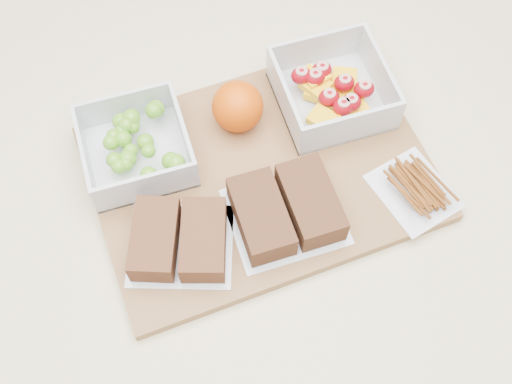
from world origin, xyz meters
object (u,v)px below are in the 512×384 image
orange (238,107)px  sandwich_bag_center (286,210)px  cutting_board (261,173)px  sandwich_bag_left (179,240)px  grape_container (137,145)px  pretzel_bag (415,188)px  fruit_container (332,91)px

orange → sandwich_bag_center: (0.01, -0.15, -0.01)m
cutting_board → sandwich_bag_left: 0.14m
grape_container → orange: 0.14m
grape_container → orange: bearing=5.2°
cutting_board → grape_container: size_ratio=3.23×
grape_container → orange: size_ratio=1.94×
cutting_board → orange: orange is taller
cutting_board → orange: bearing=90.2°
cutting_board → pretzel_bag: (0.17, -0.09, 0.02)m
orange → sandwich_bag_left: bearing=-127.7°
fruit_container → orange: bearing=177.2°
cutting_board → orange: size_ratio=6.25×
grape_container → sandwich_bag_left: bearing=-82.4°
cutting_board → fruit_container: 0.15m
orange → pretzel_bag: 0.25m
cutting_board → sandwich_bag_left: size_ratio=2.76×
grape_container → sandwich_bag_center: grape_container is taller
cutting_board → grape_container: bearing=150.5°
pretzel_bag → sandwich_bag_left: bearing=177.0°
orange → fruit_container: bearing=-2.8°
sandwich_bag_left → sandwich_bag_center: 0.13m
fruit_container → pretzel_bag: 0.17m
cutting_board → sandwich_bag_left: bearing=-153.8°
fruit_container → sandwich_bag_center: 0.19m
grape_container → pretzel_bag: size_ratio=1.08×
fruit_container → pretzel_bag: size_ratio=1.16×
cutting_board → orange: (-0.01, 0.08, 0.04)m
orange → grape_container: bearing=-174.8°
cutting_board → sandwich_bag_left: (-0.12, -0.07, 0.03)m
sandwich_bag_center → cutting_board: bearing=97.0°
fruit_container → grape_container: bearing=-178.7°
sandwich_bag_left → sandwich_bag_center: size_ratio=1.11×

